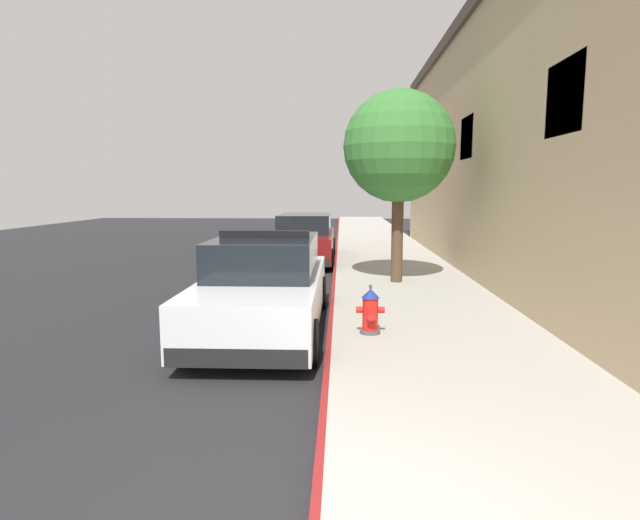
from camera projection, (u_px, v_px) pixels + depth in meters
The scene contains 8 objects.
ground_plane at pixel (168, 286), 13.15m from camera, with size 31.36×60.00×0.20m, color #232326.
sidewalk_pavement at pixel (403, 281), 12.89m from camera, with size 3.39×60.00×0.14m, color #ADA89E.
curb_painted_edge at pixel (334, 281), 12.96m from camera, with size 0.08×60.00×0.14m, color maroon.
storefront_building at pixel (589, 143), 13.32m from camera, with size 6.53×21.43×7.09m.
police_cruiser at pixel (265, 287), 8.59m from camera, with size 1.94×4.84×1.68m.
parked_car_silver_ahead at pixel (305, 239), 16.82m from camera, with size 1.94×4.84×1.56m.
fire_hydrant at pixel (370, 311), 7.92m from camera, with size 0.44×0.40×0.76m.
street_tree at pixel (399, 147), 12.03m from camera, with size 2.61×2.61×4.52m.
Camera 1 is at (0.13, -2.77, 2.35)m, focal length 28.88 mm.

